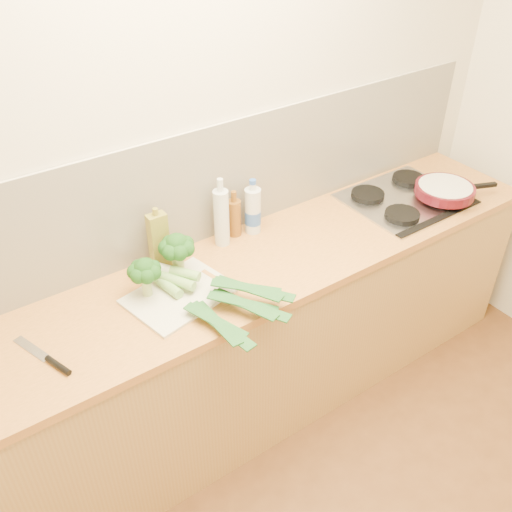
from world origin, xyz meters
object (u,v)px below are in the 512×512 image
Objects in this scene: chefs_knife at (51,361)px; chopping_board at (180,295)px; gas_hob at (406,198)px; skillet at (445,190)px.

chopping_board is at bearing -12.00° from chefs_knife.
chopping_board is (-1.32, -0.01, -0.01)m from gas_hob.
gas_hob is 1.95× the size of chefs_knife.
chefs_knife is (-0.55, -0.07, 0.00)m from chopping_board.
skillet is at bearing -19.84° from chefs_knife.
chopping_board is at bearing -161.59° from skillet.
chopping_board is 0.97× the size of skillet.
chefs_knife is 2.03m from skillet.
skillet is (1.48, -0.10, 0.06)m from chopping_board.
gas_hob is 1.42× the size of chopping_board.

